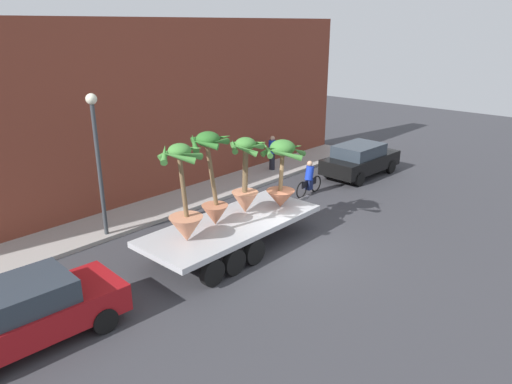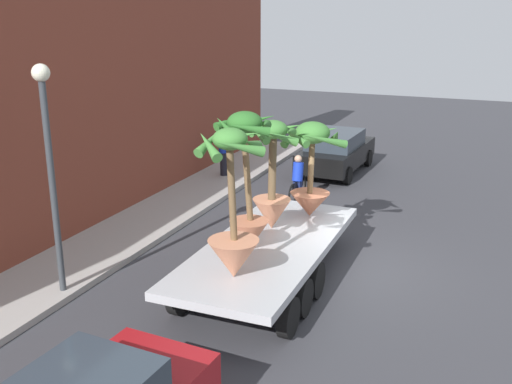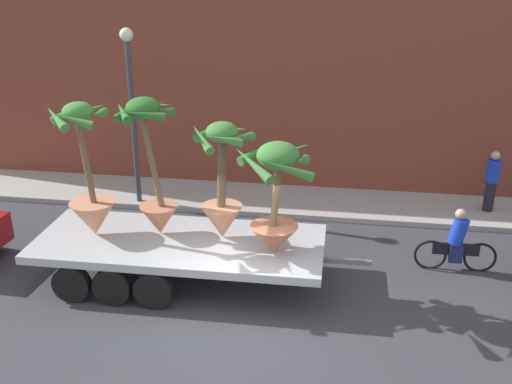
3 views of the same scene
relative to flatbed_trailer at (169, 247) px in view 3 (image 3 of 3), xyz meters
name	(u,v)px [view 3 (image 3 of 3)]	position (x,y,z in m)	size (l,w,h in m)	color
ground_plane	(237,321)	(1.78, -1.41, -0.78)	(60.00, 60.00, 0.00)	#38383D
sidewalk	(276,200)	(1.78, 4.69, -0.70)	(24.00, 2.20, 0.15)	#A39E99
building_facade	(284,67)	(1.78, 6.39, 2.86)	(24.00, 1.20, 7.28)	brown
flatbed_trailer	(169,247)	(0.00, 0.00, 0.00)	(7.26, 2.59, 0.98)	#B7BABF
potted_palm_rear	(153,170)	(-0.34, 0.27, 1.68)	(1.30, 1.30, 3.05)	#C17251
potted_palm_middle	(222,189)	(1.16, 0.28, 1.34)	(1.38, 1.32, 2.59)	tan
potted_palm_front	(89,187)	(-1.68, -0.01, 1.32)	(1.33, 1.39, 2.97)	tan
potted_palm_extra	(276,199)	(2.37, -0.27, 1.41)	(1.69, 1.74, 2.39)	#B26647
cyclist	(457,243)	(6.31, 1.41, -0.11)	(1.84, 0.35, 1.54)	black
pedestrian_near_gate	(492,180)	(7.67, 4.70, 0.27)	(0.36, 0.36, 1.71)	black
street_lamp	(131,95)	(-2.07, 3.89, 2.45)	(0.36, 0.36, 4.83)	#383D42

